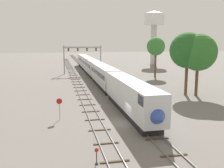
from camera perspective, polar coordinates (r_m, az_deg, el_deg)
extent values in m
plane|color=slate|center=(32.65, 2.77, -8.76)|extent=(400.00, 400.00, 0.00)
cube|color=slate|center=(90.96, -6.24, 3.19)|extent=(0.07, 200.00, 0.16)
cube|color=slate|center=(91.12, -5.34, 3.21)|extent=(0.07, 200.00, 0.16)
cube|color=#473828|center=(24.56, 13.74, -15.36)|extent=(2.60, 0.24, 0.10)
cube|color=#473828|center=(27.90, 10.09, -12.09)|extent=(2.60, 0.24, 0.10)
cube|color=#473828|center=(31.39, 7.30, -9.50)|extent=(2.60, 0.24, 0.10)
cube|color=#473828|center=(35.00, 5.11, -7.43)|extent=(2.60, 0.24, 0.10)
cube|color=#473828|center=(38.68, 3.34, -5.73)|extent=(2.60, 0.24, 0.10)
cube|color=#473828|center=(42.42, 1.90, -4.33)|extent=(2.60, 0.24, 0.10)
cube|color=#473828|center=(46.20, 0.69, -3.15)|extent=(2.60, 0.24, 0.10)
cube|color=#473828|center=(50.02, -0.33, -2.16)|extent=(2.60, 0.24, 0.10)
cube|color=#473828|center=(53.86, -1.21, -1.30)|extent=(2.60, 0.24, 0.10)
cube|color=#473828|center=(57.72, -1.97, -0.56)|extent=(2.60, 0.24, 0.10)
cube|color=#473828|center=(61.60, -2.63, 0.09)|extent=(2.60, 0.24, 0.10)
cube|color=#473828|center=(65.50, -3.21, 0.67)|extent=(2.60, 0.24, 0.10)
cube|color=#473828|center=(69.41, -3.73, 1.17)|extent=(2.60, 0.24, 0.10)
cube|color=#473828|center=(73.33, -4.19, 1.63)|extent=(2.60, 0.24, 0.10)
cube|color=#473828|center=(77.25, -4.61, 2.03)|extent=(2.60, 0.24, 0.10)
cube|color=#473828|center=(81.19, -4.99, 2.40)|extent=(2.60, 0.24, 0.10)
cube|color=#473828|center=(85.12, -5.33, 2.74)|extent=(2.60, 0.24, 0.10)
cube|color=#473828|center=(89.07, -5.64, 3.04)|extent=(2.60, 0.24, 0.10)
cube|color=#473828|center=(93.02, -5.92, 3.32)|extent=(2.60, 0.24, 0.10)
cube|color=#473828|center=(96.97, -6.19, 3.57)|extent=(2.60, 0.24, 0.10)
cube|color=#473828|center=(100.93, -6.43, 3.81)|extent=(2.60, 0.24, 0.10)
cube|color=#473828|center=(104.89, -6.65, 4.03)|extent=(2.60, 0.24, 0.10)
cube|color=#473828|center=(108.85, -6.86, 4.23)|extent=(2.60, 0.24, 0.10)
cube|color=#473828|center=(112.82, -7.05, 4.42)|extent=(2.60, 0.24, 0.10)
cube|color=#473828|center=(116.79, -7.23, 4.59)|extent=(2.60, 0.24, 0.10)
cube|color=#473828|center=(120.76, -7.40, 4.75)|extent=(2.60, 0.24, 0.10)
cube|color=#473828|center=(124.73, -7.56, 4.91)|extent=(2.60, 0.24, 0.10)
cube|color=#473828|center=(128.71, -7.71, 5.05)|extent=(2.60, 0.24, 0.10)
cube|color=#473828|center=(132.68, -7.84, 5.18)|extent=(2.60, 0.24, 0.10)
cube|color=#473828|center=(136.66, -7.98, 5.31)|extent=(2.60, 0.24, 0.10)
cube|color=#473828|center=(140.64, -8.10, 5.43)|extent=(2.60, 0.24, 0.10)
cube|color=#473828|center=(144.62, -8.22, 5.54)|extent=(2.60, 0.24, 0.10)
cube|color=#473828|center=(148.60, -8.33, 5.65)|extent=(2.60, 0.24, 0.10)
cube|color=#473828|center=(152.58, -8.43, 5.75)|extent=(2.60, 0.24, 0.10)
cube|color=#473828|center=(156.56, -8.53, 5.85)|extent=(2.60, 0.24, 0.10)
cube|color=#473828|center=(160.55, -8.63, 5.94)|extent=(2.60, 0.24, 0.10)
cube|color=#473828|center=(164.53, -8.72, 6.03)|extent=(2.60, 0.24, 0.10)
cube|color=#473828|center=(168.52, -8.80, 6.11)|extent=(2.60, 0.24, 0.10)
cube|color=#473828|center=(172.50, -8.88, 6.19)|extent=(2.60, 0.24, 0.10)
cube|color=#473828|center=(176.49, -8.96, 6.26)|extent=(2.60, 0.24, 0.10)
cube|color=#473828|center=(180.47, -9.04, 6.34)|extent=(2.60, 0.24, 0.10)
cube|color=#473828|center=(184.46, -9.11, 6.41)|extent=(2.60, 0.24, 0.10)
cube|color=#473828|center=(188.45, -9.18, 6.47)|extent=(2.60, 0.24, 0.10)
cube|color=slate|center=(70.75, -8.96, 1.26)|extent=(0.07, 160.00, 0.16)
cube|color=slate|center=(70.85, -7.80, 1.30)|extent=(0.07, 160.00, 0.16)
cube|color=#473828|center=(22.86, 0.65, -17.04)|extent=(2.60, 0.24, 0.10)
cube|color=#473828|center=(26.42, -1.33, -13.22)|extent=(2.60, 0.24, 0.10)
cube|color=#473828|center=(30.09, -2.79, -10.30)|extent=(2.60, 0.24, 0.10)
cube|color=#473828|center=(33.83, -3.91, -8.02)|extent=(2.60, 0.24, 0.10)
cube|color=#473828|center=(37.62, -4.80, -6.19)|extent=(2.60, 0.24, 0.10)
cube|color=#473828|center=(41.46, -5.52, -4.70)|extent=(2.60, 0.24, 0.10)
cube|color=#473828|center=(45.32, -6.12, -3.46)|extent=(2.60, 0.24, 0.10)
cube|color=#473828|center=(49.21, -6.62, -2.42)|extent=(2.60, 0.24, 0.10)
cube|color=#473828|center=(53.11, -7.04, -1.53)|extent=(2.60, 0.24, 0.10)
cube|color=#473828|center=(57.02, -7.41, -0.76)|extent=(2.60, 0.24, 0.10)
cube|color=#473828|center=(60.95, -7.73, -0.09)|extent=(2.60, 0.24, 0.10)
cube|color=#473828|center=(64.88, -8.01, 0.50)|extent=(2.60, 0.24, 0.10)
cube|color=#473828|center=(68.83, -8.26, 1.02)|extent=(2.60, 0.24, 0.10)
cube|color=#473828|center=(72.78, -8.49, 1.48)|extent=(2.60, 0.24, 0.10)
cube|color=#473828|center=(76.73, -8.69, 1.90)|extent=(2.60, 0.24, 0.10)
cube|color=#473828|center=(80.69, -8.87, 2.28)|extent=(2.60, 0.24, 0.10)
cube|color=#473828|center=(84.65, -9.03, 2.62)|extent=(2.60, 0.24, 0.10)
cube|color=#473828|center=(88.62, -9.18, 2.93)|extent=(2.60, 0.24, 0.10)
cube|color=#473828|center=(92.59, -9.31, 3.21)|extent=(2.60, 0.24, 0.10)
cube|color=#473828|center=(96.56, -9.44, 3.47)|extent=(2.60, 0.24, 0.10)
cube|color=#473828|center=(100.53, -9.55, 3.71)|extent=(2.60, 0.24, 0.10)
cube|color=#473828|center=(104.51, -9.66, 3.93)|extent=(2.60, 0.24, 0.10)
cube|color=#473828|center=(108.49, -9.76, 4.14)|extent=(2.60, 0.24, 0.10)
cube|color=#473828|center=(112.46, -9.85, 4.33)|extent=(2.60, 0.24, 0.10)
cube|color=#473828|center=(116.44, -9.94, 4.51)|extent=(2.60, 0.24, 0.10)
cube|color=#473828|center=(120.43, -10.02, 4.67)|extent=(2.60, 0.24, 0.10)
cube|color=#473828|center=(124.41, -10.09, 4.83)|extent=(2.60, 0.24, 0.10)
cube|color=#473828|center=(128.39, -10.16, 4.97)|extent=(2.60, 0.24, 0.10)
cube|color=#473828|center=(132.38, -10.23, 5.11)|extent=(2.60, 0.24, 0.10)
cube|color=#473828|center=(136.36, -10.29, 5.24)|extent=(2.60, 0.24, 0.10)
cube|color=#473828|center=(140.35, -10.35, 5.36)|extent=(2.60, 0.24, 0.10)
cube|color=#473828|center=(144.34, -10.40, 5.48)|extent=(2.60, 0.24, 0.10)
cube|color=#473828|center=(148.33, -10.46, 5.59)|extent=(2.60, 0.24, 0.10)
cube|color=silver|center=(36.35, 4.13, -2.12)|extent=(3.00, 20.46, 3.80)
cone|color=#2D479E|center=(26.91, 10.41, -7.39)|extent=(2.88, 2.60, 2.88)
cube|color=black|center=(27.76, 9.40, -3.54)|extent=(3.04, 1.80, 1.10)
cube|color=black|center=(36.92, 4.09, -5.77)|extent=(2.52, 18.41, 1.00)
cube|color=#B7BABF|center=(56.98, -1.93, 2.21)|extent=(3.00, 20.46, 3.80)
cube|color=black|center=(56.93, -1.93, 2.61)|extent=(3.04, 18.82, 0.90)
cube|color=black|center=(57.34, -1.91, -0.17)|extent=(2.52, 18.41, 1.00)
cube|color=#B7BABF|center=(78.06, -4.75, 4.22)|extent=(3.00, 20.46, 3.80)
cube|color=black|center=(78.02, -4.76, 4.51)|extent=(3.04, 18.82, 0.90)
cube|color=black|center=(78.33, -4.73, 2.47)|extent=(2.52, 18.41, 1.00)
cube|color=#B7BABF|center=(99.30, -6.38, 5.37)|extent=(3.00, 20.46, 3.80)
cube|color=black|center=(99.27, -6.38, 5.60)|extent=(3.04, 18.82, 0.90)
cube|color=black|center=(99.51, -6.35, 3.99)|extent=(2.52, 18.41, 1.00)
cylinder|color=#999BA0|center=(80.17, -10.74, 5.34)|extent=(0.36, 0.36, 8.90)
cylinder|color=#999BA0|center=(81.28, -2.58, 5.55)|extent=(0.36, 0.36, 8.90)
cube|color=#999BA0|center=(80.33, -6.68, 8.20)|extent=(12.10, 0.36, 0.50)
cube|color=black|center=(80.10, -9.78, 7.62)|extent=(0.44, 0.32, 0.90)
sphere|color=red|center=(79.91, -9.77, 7.61)|extent=(0.28, 0.28, 0.28)
cube|color=black|center=(80.28, -7.71, 7.68)|extent=(0.44, 0.32, 0.90)
sphere|color=yellow|center=(80.09, -7.70, 7.67)|extent=(0.28, 0.28, 0.28)
cube|color=black|center=(80.56, -5.65, 7.72)|extent=(0.44, 0.32, 0.90)
sphere|color=yellow|center=(80.37, -5.64, 7.72)|extent=(0.28, 0.28, 0.28)
cube|color=black|center=(80.94, -3.61, 7.76)|extent=(0.44, 0.32, 0.90)
sphere|color=yellow|center=(80.75, -3.59, 7.76)|extent=(0.28, 0.28, 0.28)
cylinder|color=beige|center=(113.99, 9.34, 8.70)|extent=(2.60, 2.60, 17.10)
cylinder|color=white|center=(114.34, 9.49, 14.18)|extent=(8.52, 8.52, 4.78)
cone|color=white|center=(114.62, 9.54, 15.67)|extent=(8.69, 8.69, 1.20)
cylinder|color=black|center=(22.33, -3.49, -16.32)|extent=(0.08, 0.08, 1.10)
cylinder|color=red|center=(22.00, -3.50, -14.64)|extent=(0.36, 0.03, 0.36)
cube|color=#333333|center=(22.55, -3.47, -17.44)|extent=(0.24, 0.24, 0.12)
cylinder|color=gray|center=(34.38, -11.71, -6.09)|extent=(0.08, 0.08, 2.20)
cylinder|color=red|center=(34.01, -11.79, -3.82)|extent=(0.76, 0.03, 0.76)
cylinder|color=brown|center=(74.81, 9.73, 4.29)|extent=(0.56, 0.56, 6.89)
sphere|color=#387A33|center=(74.51, 9.84, 8.34)|extent=(5.25, 5.25, 5.25)
cylinder|color=brown|center=(50.54, 18.51, 0.74)|extent=(0.56, 0.56, 5.79)
sphere|color=#2D6B28|center=(50.04, 18.84, 6.76)|extent=(6.91, 6.91, 6.91)
cylinder|color=brown|center=(50.65, 16.35, 1.10)|extent=(0.56, 0.56, 6.19)
sphere|color=#235B23|center=(50.16, 16.65, 7.28)|extent=(6.76, 6.76, 6.76)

